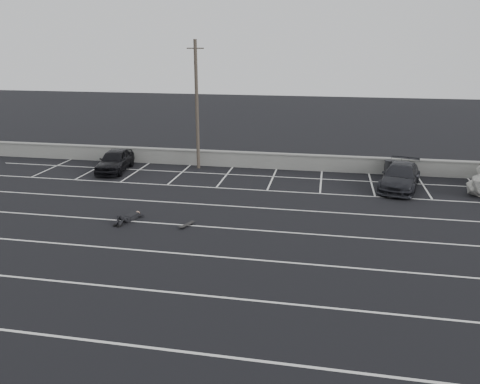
% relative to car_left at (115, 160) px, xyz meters
% --- Properties ---
extents(ground, '(120.00, 120.00, 0.00)m').
position_rel_car_left_xyz_m(ground, '(9.42, -11.46, -0.71)').
color(ground, black).
rests_on(ground, ground).
extents(seawall, '(50.00, 0.45, 1.06)m').
position_rel_car_left_xyz_m(seawall, '(9.42, 2.54, -0.16)').
color(seawall, gray).
rests_on(seawall, ground).
extents(stall_lines, '(36.00, 20.05, 0.01)m').
position_rel_car_left_xyz_m(stall_lines, '(9.34, -7.06, -0.71)').
color(stall_lines, silver).
rests_on(stall_lines, ground).
extents(car_left, '(2.17, 4.35, 1.42)m').
position_rel_car_left_xyz_m(car_left, '(0.00, 0.00, 0.00)').
color(car_left, black).
rests_on(car_left, ground).
extents(car_right, '(3.09, 5.19, 1.41)m').
position_rel_car_left_xyz_m(car_right, '(17.92, -0.54, -0.01)').
color(car_right, black).
rests_on(car_right, ground).
extents(utility_pole, '(1.11, 0.22, 8.31)m').
position_rel_car_left_xyz_m(utility_pole, '(5.19, 1.74, 3.49)').
color(utility_pole, '#4C4238').
rests_on(utility_pole, ground).
extents(trash_bin, '(0.77, 0.77, 1.02)m').
position_rel_car_left_xyz_m(trash_bin, '(17.62, 2.14, -0.19)').
color(trash_bin, '#252528').
rests_on(trash_bin, ground).
extents(person, '(1.93, 2.68, 0.45)m').
position_rel_car_left_xyz_m(person, '(4.61, -8.13, -0.48)').
color(person, black).
rests_on(person, ground).
extents(skateboard, '(0.51, 0.81, 0.10)m').
position_rel_car_left_xyz_m(skateboard, '(7.49, -8.60, -0.64)').
color(skateboard, black).
rests_on(skateboard, ground).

